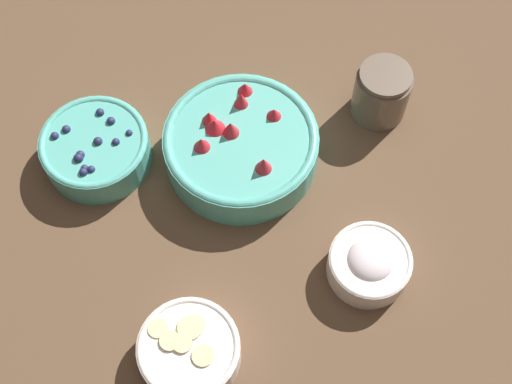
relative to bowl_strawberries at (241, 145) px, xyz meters
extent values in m
plane|color=brown|center=(0.01, 0.10, -0.04)|extent=(4.00, 4.00, 0.00)
cylinder|color=#56B7A8|center=(0.00, 0.00, -0.01)|extent=(0.23, 0.23, 0.06)
torus|color=#56B7A8|center=(0.00, 0.00, 0.02)|extent=(0.23, 0.23, 0.02)
cylinder|color=red|center=(0.00, 0.00, 0.01)|extent=(0.18, 0.18, 0.02)
cone|color=red|center=(0.04, -0.01, 0.03)|extent=(0.05, 0.05, 0.02)
cone|color=red|center=(0.05, -0.03, 0.03)|extent=(0.04, 0.04, 0.03)
cone|color=red|center=(0.05, 0.02, 0.03)|extent=(0.04, 0.04, 0.03)
cone|color=red|center=(0.00, -0.06, 0.03)|extent=(0.03, 0.03, 0.03)
cone|color=red|center=(0.01, -0.01, 0.03)|extent=(0.04, 0.04, 0.03)
cone|color=red|center=(0.00, -0.08, 0.03)|extent=(0.03, 0.03, 0.02)
cone|color=red|center=(-0.05, -0.04, 0.03)|extent=(0.04, 0.04, 0.02)
cone|color=red|center=(-0.03, 0.05, 0.03)|extent=(0.03, 0.03, 0.03)
cylinder|color=#56B7A8|center=(0.21, 0.01, -0.01)|extent=(0.16, 0.16, 0.05)
torus|color=#56B7A8|center=(0.21, 0.01, 0.01)|extent=(0.16, 0.16, 0.01)
cylinder|color=#23284C|center=(0.21, 0.01, 0.00)|extent=(0.13, 0.13, 0.02)
sphere|color=#23284C|center=(0.21, 0.05, 0.01)|extent=(0.01, 0.01, 0.01)
sphere|color=#23284C|center=(0.25, -0.01, 0.01)|extent=(0.01, 0.01, 0.01)
sphere|color=#23284C|center=(0.23, 0.03, 0.01)|extent=(0.01, 0.01, 0.01)
sphere|color=#23284C|center=(0.21, 0.01, 0.01)|extent=(0.01, 0.01, 0.01)
sphere|color=#23284C|center=(0.16, -0.01, 0.01)|extent=(0.01, 0.01, 0.01)
sphere|color=#23284C|center=(0.19, -0.03, 0.01)|extent=(0.01, 0.01, 0.01)
sphere|color=#23284C|center=(0.27, 0.00, 0.01)|extent=(0.01, 0.01, 0.01)
sphere|color=#23284C|center=(0.21, -0.04, 0.01)|extent=(0.01, 0.01, 0.01)
sphere|color=#23284C|center=(0.18, 0.01, 0.01)|extent=(0.01, 0.01, 0.01)
sphere|color=#23284C|center=(0.23, 0.04, 0.02)|extent=(0.01, 0.01, 0.01)
sphere|color=#23284C|center=(0.22, 0.06, 0.01)|extent=(0.01, 0.01, 0.01)
sphere|color=#23284C|center=(0.22, 0.05, 0.01)|extent=(0.01, 0.01, 0.01)
cylinder|color=white|center=(0.06, 0.30, -0.01)|extent=(0.13, 0.13, 0.05)
torus|color=white|center=(0.06, 0.30, 0.01)|extent=(0.13, 0.13, 0.01)
cylinder|color=beige|center=(0.06, 0.30, 0.00)|extent=(0.11, 0.11, 0.01)
cylinder|color=beige|center=(0.05, 0.27, 0.01)|extent=(0.03, 0.03, 0.00)
cylinder|color=beige|center=(0.08, 0.30, 0.01)|extent=(0.03, 0.03, 0.01)
cylinder|color=beige|center=(0.10, 0.28, 0.01)|extent=(0.03, 0.03, 0.00)
cylinder|color=beige|center=(0.05, 0.28, 0.01)|extent=(0.03, 0.03, 0.01)
cylinder|color=beige|center=(0.06, 0.30, 0.01)|extent=(0.03, 0.03, 0.01)
cylinder|color=beige|center=(0.04, 0.31, 0.01)|extent=(0.03, 0.03, 0.01)
cylinder|color=white|center=(-0.18, 0.18, -0.02)|extent=(0.11, 0.11, 0.04)
torus|color=white|center=(-0.18, 0.18, 0.00)|extent=(0.11, 0.11, 0.01)
cylinder|color=white|center=(-0.18, 0.18, 0.00)|extent=(0.09, 0.09, 0.01)
ellipsoid|color=white|center=(-0.18, 0.18, 0.00)|extent=(0.06, 0.06, 0.03)
cylinder|color=brown|center=(-0.21, -0.09, 0.00)|extent=(0.08, 0.08, 0.08)
cylinder|color=#512D1E|center=(-0.21, -0.09, 0.00)|extent=(0.07, 0.07, 0.06)
cylinder|color=brown|center=(-0.21, -0.09, 0.05)|extent=(0.08, 0.08, 0.01)
camera|label=1|loc=(-0.04, 0.54, 0.89)|focal=50.00mm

